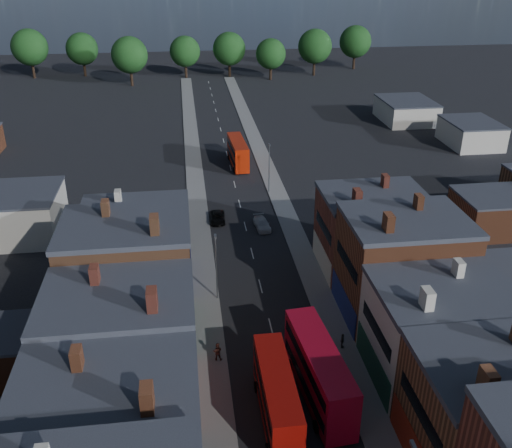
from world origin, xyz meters
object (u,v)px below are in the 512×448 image
object	(u,v)px
bus_1	(319,371)
ped_3	(342,341)
car_3	(262,224)
ped_1	(217,351)
bus_0	(277,396)
car_2	(218,218)
bus_2	(238,152)

from	to	relation	value
bus_1	ped_3	size ratio (longest dim) A/B	7.83
car_3	ped_1	world-z (taller)	ped_1
bus_0	car_2	xyz separation A→B (m)	(-2.30, 39.02, -1.95)
ped_1	ped_3	bearing A→B (deg)	-166.74
bus_2	ped_3	world-z (taller)	bus_2
bus_2	bus_0	bearing A→B (deg)	-95.65
car_3	ped_3	world-z (taller)	ped_3
bus_0	bus_2	xyz separation A→B (m)	(3.00, 62.07, -0.06)
bus_2	car_2	xyz separation A→B (m)	(-5.30, -23.05, -1.89)
car_3	ped_3	xyz separation A→B (m)	(4.17, -27.56, 0.25)
bus_0	ped_3	size ratio (longest dim) A/B	6.96
bus_0	bus_2	distance (m)	62.14
car_2	ped_3	xyz separation A→B (m)	(10.26, -30.51, 0.28)
bus_0	bus_2	size ratio (longest dim) A/B	1.01
bus_1	ped_1	size ratio (longest dim) A/B	6.63
bus_0	ped_1	world-z (taller)	bus_0
bus_1	car_3	world-z (taller)	bus_1
bus_1	car_2	bearing A→B (deg)	94.39
car_3	car_2	bearing A→B (deg)	148.39
car_3	ped_3	bearing A→B (deg)	-87.12
bus_0	bus_1	bearing A→B (deg)	29.05
bus_1	car_2	world-z (taller)	bus_1
bus_0	bus_2	world-z (taller)	bus_0
bus_1	ped_1	world-z (taller)	bus_1
car_2	ped_1	world-z (taller)	ped_1
car_2	bus_0	bearing A→B (deg)	-84.32
bus_2	car_3	xyz separation A→B (m)	(0.79, -26.00, -1.85)
car_3	ped_1	size ratio (longest dim) A/B	2.45
bus_1	bus_2	distance (m)	59.82
ped_1	car_3	bearing A→B (deg)	-94.26
car_2	ped_1	bearing A→B (deg)	-91.62
car_3	bus_2	bearing A→B (deg)	86.01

